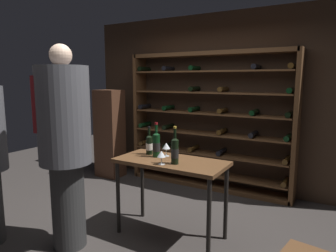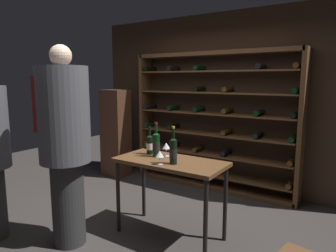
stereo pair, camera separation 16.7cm
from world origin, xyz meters
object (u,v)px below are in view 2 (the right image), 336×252
Objects in this scene: display_cabinet at (116,133)px; wine_bottle_amber_reserve at (173,151)px; tasting_table at (170,169)px; wine_bottle_red_label at (150,144)px; wine_rack at (212,122)px; wine_bottle_gold_foil at (156,144)px; wine_glass_stemmed_center at (166,146)px; wine_glass_stemmed_left at (160,154)px; person_bystander_dark_jacket at (65,138)px.

wine_bottle_amber_reserve is (2.10, -1.41, 0.23)m from display_cabinet.
tasting_table is 3.65× the size of wine_bottle_red_label.
wine_rack reaches higher than wine_bottle_gold_foil.
wine_rack is 1.70m from tasting_table.
wine_glass_stemmed_center reaches higher than tasting_table.
wine_bottle_gold_foil is 2.73× the size of wine_glass_stemmed_left.
wine_glass_stemmed_center is (-0.13, 0.12, 0.22)m from tasting_table.
wine_bottle_gold_foil is 2.49× the size of wine_glass_stemmed_center.
tasting_table is 0.77× the size of display_cabinet.
wine_bottle_red_label is at bearing 164.36° from tasting_table.
wine_glass_stemmed_left is at bearing -81.34° from wine_rack.
wine_rack is 18.78× the size of wine_glass_stemmed_left.
wine_bottle_red_label reaches higher than tasting_table.
wine_bottle_gold_foil is (-0.21, 0.04, 0.24)m from tasting_table.
wine_bottle_amber_reserve is at bearing -24.29° from wine_bottle_red_label.
display_cabinet reaches higher than wine_bottle_gold_foil.
wine_bottle_amber_reserve is at bearing 39.35° from wine_glass_stemmed_left.
person_bystander_dark_jacket is (-0.53, -2.36, 0.07)m from wine_rack.
wine_bottle_gold_foil is at bearing -35.32° from display_cabinet.
display_cabinet is at bearing -168.56° from wine_rack.
person_bystander_dark_jacket is at bearing -146.80° from wine_bottle_amber_reserve.
wine_rack is 1.54m from wine_glass_stemmed_center.
person_bystander_dark_jacket is 1.08m from wine_glass_stemmed_center.
person_bystander_dark_jacket is (-0.81, -0.71, 0.37)m from tasting_table.
tasting_table is 0.42m from wine_bottle_red_label.
wine_bottle_amber_reserve is 2.51× the size of wine_glass_stemmed_center.
wine_glass_stemmed_left is at bearing -140.65° from wine_bottle_amber_reserve.
wine_glass_stemmed_left is at bearing -48.15° from wine_bottle_gold_foil.
display_cabinet is 2.06m from wine_bottle_red_label.
wine_glass_stemmed_left is (-0.11, -0.09, -0.04)m from wine_bottle_amber_reserve.
wine_bottle_red_label is at bearing 155.71° from wine_bottle_amber_reserve.
wine_glass_stemmed_left is 0.34m from wine_glass_stemmed_center.
tasting_table is 7.68× the size of wine_glass_stemmed_center.
tasting_table is at bearing -10.73° from wine_bottle_gold_foil.
wine_glass_stemmed_left is (0.34, -0.29, -0.01)m from wine_bottle_red_label.
wine_glass_stemmed_left reaches higher than tasting_table.
wine_glass_stemmed_left is at bearing -89.81° from tasting_table.
wine_glass_stemmed_left is (2.00, -1.50, 0.20)m from display_cabinet.
display_cabinet is at bearing 144.68° from wine_bottle_gold_foil.
wine_bottle_amber_reserve reaches higher than wine_bottle_gold_foil.
wine_bottle_amber_reserve is 1.20× the size of wine_bottle_red_label.
wine_bottle_amber_reserve is 0.14m from wine_glass_stemmed_left.
display_cabinet reaches higher than wine_bottle_red_label.
person_bystander_dark_jacket is 0.94m from wine_bottle_red_label.
person_bystander_dark_jacket is at bearing -128.73° from wine_bottle_gold_foil.
wine_bottle_amber_reserve is at bearing -43.86° from wine_glass_stemmed_center.
wine_bottle_amber_reserve is 0.33m from wine_glass_stemmed_center.
person_bystander_dark_jacket is at bearing -147.69° from wine_glass_stemmed_left.
tasting_table is 1.14m from person_bystander_dark_jacket.
wine_glass_stemmed_center is (0.21, 0.02, -0.00)m from wine_bottle_red_label.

